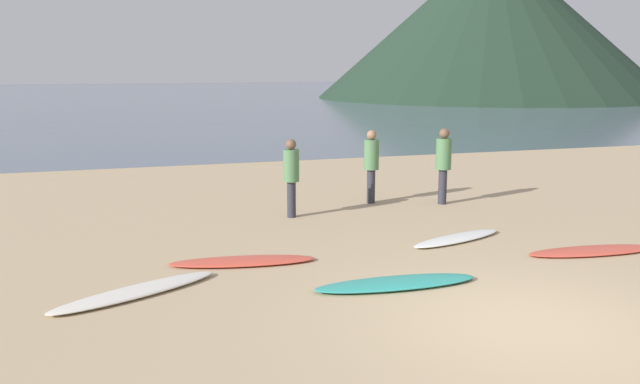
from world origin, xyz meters
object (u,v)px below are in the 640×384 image
(surfboard_2, at_px, (396,283))
(person_0, at_px, (291,172))
(surfboard_1, at_px, (243,261))
(person_1, at_px, (371,160))
(person_2, at_px, (443,160))
(surfboard_3, at_px, (457,238))
(surfboard_4, at_px, (593,251))
(surfboard_0, at_px, (136,292))

(surfboard_2, bearing_deg, person_0, 95.94)
(surfboard_1, relative_size, person_1, 1.38)
(person_2, bearing_deg, surfboard_1, -115.68)
(surfboard_3, relative_size, person_1, 1.26)
(person_0, height_order, person_1, person_1)
(surfboard_1, bearing_deg, surfboard_4, -2.76)
(surfboard_3, height_order, person_1, person_1)
(surfboard_4, bearing_deg, person_0, 140.17)
(surfboard_1, height_order, person_2, person_2)
(surfboard_3, distance_m, surfboard_4, 2.23)
(surfboard_0, xyz_separation_m, surfboard_1, (1.65, 0.98, -0.01))
(surfboard_3, bearing_deg, person_2, 48.55)
(surfboard_1, xyz_separation_m, person_0, (1.57, 2.88, 0.90))
(surfboard_2, relative_size, person_2, 1.41)
(person_1, relative_size, person_2, 0.97)
(person_1, xyz_separation_m, person_2, (1.48, -0.59, 0.03))
(surfboard_2, height_order, surfboard_4, surfboard_2)
(surfboard_1, relative_size, surfboard_4, 0.98)
(surfboard_3, relative_size, person_2, 1.22)
(surfboard_0, height_order, surfboard_4, surfboard_0)
(surfboard_2, xyz_separation_m, person_0, (-0.28, 4.59, 0.90))
(person_1, distance_m, person_2, 1.59)
(surfboard_2, xyz_separation_m, person_1, (1.80, 5.43, 0.92))
(surfboard_3, height_order, person_2, person_2)
(person_2, bearing_deg, surfboard_4, -50.19)
(surfboard_2, distance_m, surfboard_4, 3.83)
(surfboard_0, distance_m, person_1, 7.13)
(surfboard_1, distance_m, surfboard_2, 2.52)
(person_0, relative_size, person_2, 0.95)
(surfboard_0, bearing_deg, person_0, 23.50)
(surfboard_2, bearing_deg, surfboard_4, 10.96)
(surfboard_4, relative_size, person_1, 1.42)
(surfboard_1, height_order, surfboard_4, surfboard_1)
(person_0, xyz_separation_m, person_2, (3.55, 0.25, 0.05))
(surfboard_0, bearing_deg, surfboard_4, -28.02)
(surfboard_0, height_order, person_1, person_1)
(surfboard_0, xyz_separation_m, surfboard_4, (7.29, -0.17, -0.01))
(person_0, distance_m, person_2, 3.56)
(surfboard_0, height_order, person_2, person_2)
(surfboard_1, relative_size, person_0, 1.42)
(surfboard_4, relative_size, person_0, 1.46)
(surfboard_2, bearing_deg, person_2, 58.41)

